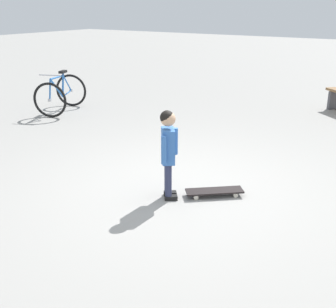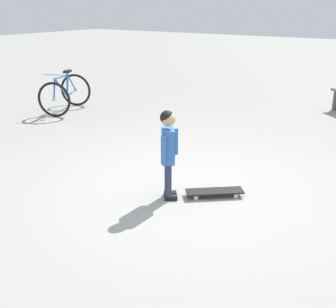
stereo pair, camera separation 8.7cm
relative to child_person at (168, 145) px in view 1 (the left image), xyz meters
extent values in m
plane|color=gray|center=(0.30, 0.00, -0.66)|extent=(50.00, 50.00, 0.00)
cylinder|color=#2D3351|center=(0.04, 0.03, -0.42)|extent=(0.08, 0.08, 0.42)
cube|color=black|center=(0.06, 0.01, -0.63)|extent=(0.16, 0.17, 0.05)
cylinder|color=#2D3351|center=(-0.04, -0.03, -0.42)|extent=(0.08, 0.08, 0.42)
cube|color=black|center=(-0.03, -0.06, -0.63)|extent=(0.16, 0.17, 0.05)
cube|color=#386BB7|center=(0.00, 0.00, -0.01)|extent=(0.28, 0.26, 0.40)
cylinder|color=#386BB7|center=(0.18, 0.02, -0.01)|extent=(0.06, 0.06, 0.32)
cylinder|color=#386BB7|center=(-0.16, -0.05, -0.01)|extent=(0.06, 0.06, 0.32)
sphere|color=tan|center=(0.00, 0.00, 0.31)|extent=(0.17, 0.17, 0.17)
sphere|color=black|center=(-0.01, 0.01, 0.32)|extent=(0.16, 0.16, 0.16)
cube|color=black|center=(0.34, -0.44, -0.59)|extent=(0.59, 0.64, 0.02)
cube|color=#B7B7BC|center=(0.50, -0.62, -0.61)|extent=(0.10, 0.09, 0.02)
cube|color=#B7B7BC|center=(0.19, -0.26, -0.61)|extent=(0.10, 0.09, 0.02)
cylinder|color=beige|center=(0.55, -0.57, -0.63)|extent=(0.06, 0.06, 0.06)
cylinder|color=beige|center=(0.44, -0.67, -0.63)|extent=(0.06, 0.06, 0.06)
cylinder|color=beige|center=(0.24, -0.21, -0.63)|extent=(0.06, 0.06, 0.06)
cylinder|color=beige|center=(0.13, -0.30, -0.63)|extent=(0.06, 0.06, 0.06)
torus|color=black|center=(1.81, 4.00, -0.30)|extent=(0.31, 0.68, 0.71)
torus|color=black|center=(2.76, 4.37, -0.30)|extent=(0.31, 0.68, 0.71)
cylinder|color=#B7B7BC|center=(1.81, 4.00, -0.30)|extent=(0.08, 0.08, 0.06)
cylinder|color=#B7B7BC|center=(2.76, 4.37, -0.30)|extent=(0.08, 0.08, 0.06)
cylinder|color=#2D6BB7|center=(2.14, 4.12, -0.13)|extent=(0.50, 0.23, 0.48)
cylinder|color=#2D6BB7|center=(2.18, 4.14, 0.09)|extent=(0.56, 0.25, 0.06)
cylinder|color=#2D6BB7|center=(2.41, 4.23, -0.12)|extent=(0.14, 0.09, 0.48)
cylinder|color=#2D6BB7|center=(2.56, 4.29, -0.33)|extent=(0.41, 0.18, 0.08)
cylinder|color=#2D6BB7|center=(2.61, 4.31, -0.11)|extent=(0.34, 0.15, 0.40)
cylinder|color=#2D6BB7|center=(1.86, 4.01, -0.10)|extent=(0.13, 0.08, 0.41)
cube|color=black|center=(2.46, 4.25, 0.16)|extent=(0.24, 0.17, 0.05)
cylinder|color=#B7B7BC|center=(1.91, 4.03, 0.18)|extent=(0.19, 0.44, 0.02)
cube|color=#4C4C51|center=(5.70, -0.64, -0.46)|extent=(0.32, 0.29, 0.39)
camera|label=1|loc=(-3.76, -2.44, 1.51)|focal=44.62mm
camera|label=2|loc=(-3.71, -2.52, 1.51)|focal=44.62mm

